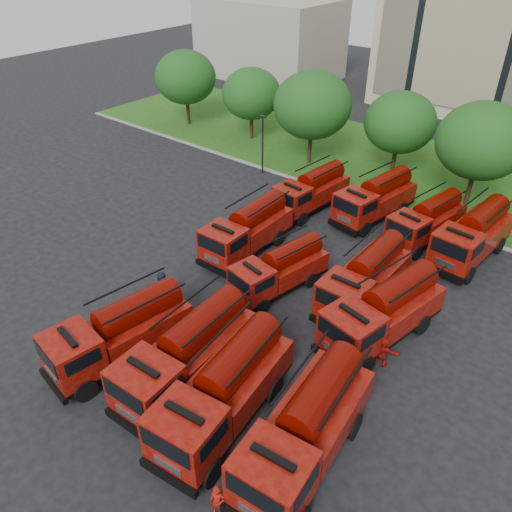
{
  "coord_description": "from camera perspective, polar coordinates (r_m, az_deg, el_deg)",
  "views": [
    {
      "loc": [
        15.03,
        -14.58,
        18.41
      ],
      "look_at": [
        -0.51,
        4.6,
        1.8
      ],
      "focal_mm": 35.0,
      "sensor_mm": 36.0,
      "label": 1
    }
  ],
  "objects": [
    {
      "name": "tree_3",
      "position": [
        43.98,
        16.13,
        14.45
      ],
      "size": [
        5.88,
        5.88,
        7.19
      ],
      "color": "#382314",
      "rests_on": "ground"
    },
    {
      "name": "fire_truck_6",
      "position": [
        28.81,
        12.39,
        -2.5
      ],
      "size": [
        2.78,
        7.34,
        3.32
      ],
      "rotation": [
        0.0,
        0.0,
        0.01
      ],
      "color": "black",
      "rests_on": "ground"
    },
    {
      "name": "fire_truck_1",
      "position": [
        23.74,
        -7.82,
        -10.95
      ],
      "size": [
        3.24,
        7.93,
        3.54
      ],
      "rotation": [
        0.0,
        0.0,
        0.06
      ],
      "color": "black",
      "rests_on": "ground"
    },
    {
      "name": "fire_truck_11",
      "position": [
        34.84,
        23.56,
        2.23
      ],
      "size": [
        3.25,
        7.7,
        3.42
      ],
      "rotation": [
        0.0,
        0.0,
        -0.08
      ],
      "color": "black",
      "rests_on": "ground"
    },
    {
      "name": "fire_truck_4",
      "position": [
        32.63,
        -0.95,
        3.05
      ],
      "size": [
        2.83,
        7.34,
        3.31
      ],
      "rotation": [
        0.0,
        0.0,
        0.03
      ],
      "color": "black",
      "rests_on": "ground"
    },
    {
      "name": "ground",
      "position": [
        27.88,
        -5.19,
        -7.56
      ],
      "size": [
        140.0,
        140.0,
        0.0
      ],
      "primitive_type": "plane",
      "color": "black",
      "rests_on": "ground"
    },
    {
      "name": "firefighter_1",
      "position": [
        24.75,
        -11.13,
        -15.0
      ],
      "size": [
        0.89,
        0.5,
        1.8
      ],
      "primitive_type": "imported",
      "rotation": [
        0.0,
        0.0,
        0.02
      ],
      "color": "#9A150B",
      "rests_on": "ground"
    },
    {
      "name": "tree_0",
      "position": [
        55.15,
        -8.07,
        19.57
      ],
      "size": [
        6.3,
        6.3,
        7.7
      ],
      "color": "#382314",
      "rests_on": "ground"
    },
    {
      "name": "firefighter_5",
      "position": [
        26.27,
        13.99,
        -11.87
      ],
      "size": [
        1.69,
        0.82,
        1.77
      ],
      "primitive_type": "imported",
      "rotation": [
        0.0,
        0.0,
        3.21
      ],
      "color": "#9A150B",
      "rests_on": "ground"
    },
    {
      "name": "firefighter_3",
      "position": [
        23.32,
        7.64,
        -18.63
      ],
      "size": [
        1.1,
        0.75,
        1.54
      ],
      "primitive_type": "imported",
      "rotation": [
        0.0,
        0.0,
        3.4
      ],
      "color": "black",
      "rests_on": "ground"
    },
    {
      "name": "fire_truck_0",
      "position": [
        25.59,
        -15.26,
        -8.37
      ],
      "size": [
        3.58,
        7.65,
        3.35
      ],
      "rotation": [
        0.0,
        0.0,
        -0.15
      ],
      "color": "black",
      "rests_on": "ground"
    },
    {
      "name": "fire_truck_2",
      "position": [
        22.06,
        -3.6,
        -15.03
      ],
      "size": [
        3.7,
        8.11,
        3.56
      ],
      "rotation": [
        0.0,
        0.0,
        0.13
      ],
      "color": "black",
      "rests_on": "ground"
    },
    {
      "name": "curb",
      "position": [
        40.22,
        12.66,
        5.93
      ],
      "size": [
        70.0,
        0.3,
        0.14
      ],
      "primitive_type": "cube",
      "color": "gray",
      "rests_on": "ground"
    },
    {
      "name": "lawn",
      "position": [
        47.01,
        17.4,
        9.37
      ],
      "size": [
        70.0,
        16.0,
        0.12
      ],
      "primitive_type": "cube",
      "color": "#194D14",
      "rests_on": "ground"
    },
    {
      "name": "firefighter_4",
      "position": [
        29.74,
        -10.43,
        -4.98
      ],
      "size": [
        1.14,
        1.01,
        1.95
      ],
      "primitive_type": "imported",
      "rotation": [
        0.0,
        0.0,
        2.63
      ],
      "color": "black",
      "rests_on": "ground"
    },
    {
      "name": "fire_truck_7",
      "position": [
        26.61,
        14.38,
        -6.17
      ],
      "size": [
        4.0,
        7.92,
        3.44
      ],
      "rotation": [
        0.0,
        0.0,
        -0.19
      ],
      "color": "black",
      "rests_on": "ground"
    },
    {
      "name": "fire_truck_5",
      "position": [
        29.27,
        2.74,
        -1.52
      ],
      "size": [
        3.33,
        6.64,
        2.89
      ],
      "rotation": [
        0.0,
        0.0,
        -0.19
      ],
      "color": "black",
      "rests_on": "ground"
    },
    {
      "name": "fire_truck_8",
      "position": [
        38.1,
        6.4,
        7.46
      ],
      "size": [
        2.98,
        7.0,
        3.1
      ],
      "rotation": [
        0.0,
        0.0,
        -0.09
      ],
      "color": "black",
      "rests_on": "ground"
    },
    {
      "name": "tree_2",
      "position": [
        44.75,
        6.46,
        16.77
      ],
      "size": [
        6.72,
        6.72,
        8.22
      ],
      "color": "#382314",
      "rests_on": "ground"
    },
    {
      "name": "fire_truck_9",
      "position": [
        37.57,
        13.5,
        6.45
      ],
      "size": [
        3.55,
        7.5,
        3.28
      ],
      "rotation": [
        0.0,
        0.0,
        -0.15
      ],
      "color": "black",
      "rests_on": "ground"
    },
    {
      "name": "fire_truck_10",
      "position": [
        35.85,
        18.9,
        3.86
      ],
      "size": [
        3.41,
        6.95,
        3.03
      ],
      "rotation": [
        0.0,
        0.0,
        -0.18
      ],
      "color": "black",
      "rests_on": "ground"
    },
    {
      "name": "tree_1",
      "position": [
        50.67,
        -0.54,
        18.05
      ],
      "size": [
        5.71,
        5.71,
        6.98
      ],
      "color": "#382314",
      "rests_on": "ground"
    },
    {
      "name": "fire_truck_3",
      "position": [
        20.92,
        5.8,
        -18.92
      ],
      "size": [
        3.56,
        8.08,
        3.57
      ],
      "rotation": [
        0.0,
        0.0,
        0.11
      ],
      "color": "black",
      "rests_on": "ground"
    },
    {
      "name": "lamp_post_0",
      "position": [
        43.33,
        0.76,
        12.95
      ],
      "size": [
        0.6,
        0.25,
        5.11
      ],
      "color": "black",
      "rests_on": "ground"
    },
    {
      "name": "tree_4",
      "position": [
        40.38,
        24.41,
        11.88
      ],
      "size": [
        6.55,
        6.55,
        8.01
      ],
      "color": "#382314",
      "rests_on": "ground"
    },
    {
      "name": "side_building",
      "position": [
        75.1,
        1.58,
        23.63
      ],
      "size": [
        18.0,
        12.0,
        10.0
      ],
      "primitive_type": "cube",
      "color": "#A49F92",
      "rests_on": "ground"
    }
  ]
}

